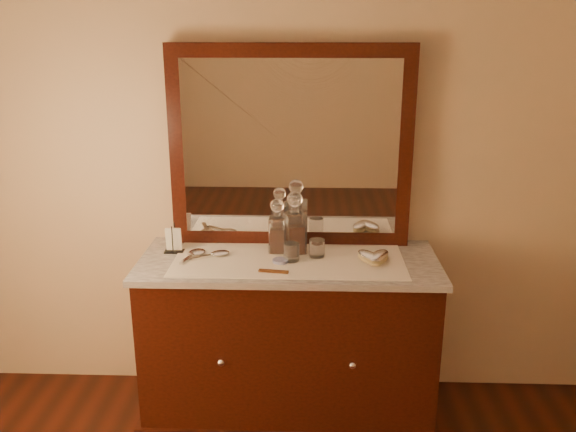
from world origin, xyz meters
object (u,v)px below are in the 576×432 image
at_px(napkin_rack, 174,241).
at_px(hand_mirror_outer, 195,253).
at_px(decanter_right, 295,229).
at_px(comb, 274,271).
at_px(brush_far, 379,257).
at_px(dresser_cabinet, 289,341).
at_px(brush_near, 369,257).
at_px(decanter_left, 277,231).
at_px(mirror_frame, 291,147).
at_px(pin_dish, 281,261).
at_px(hand_mirror_inner, 217,254).

bearing_deg(napkin_rack, hand_mirror_outer, -23.93).
bearing_deg(napkin_rack, decanter_right, 0.60).
xyz_separation_m(comb, brush_far, (0.49, 0.14, 0.02)).
distance_m(napkin_rack, brush_far, 1.01).
distance_m(dresser_cabinet, brush_near, 0.60).
distance_m(napkin_rack, decanter_left, 0.52).
xyz_separation_m(mirror_frame, pin_dish, (-0.04, -0.29, -0.49)).
bearing_deg(hand_mirror_inner, brush_near, -4.51).
bearing_deg(pin_dish, hand_mirror_outer, 169.53).
height_order(dresser_cabinet, decanter_right, decanter_right).
bearing_deg(pin_dish, brush_near, 2.44).
relative_size(brush_far, hand_mirror_inner, 0.95).
xyz_separation_m(dresser_cabinet, brush_far, (0.43, -0.03, 0.47)).
xyz_separation_m(pin_dish, comb, (-0.03, -0.12, -0.00)).
distance_m(decanter_left, brush_near, 0.47).
distance_m(mirror_frame, hand_mirror_inner, 0.64).
distance_m(comb, hand_mirror_outer, 0.44).
distance_m(decanter_left, decanter_right, 0.09).
bearing_deg(hand_mirror_inner, mirror_frame, 31.57).
distance_m(mirror_frame, pin_dish, 0.57).
xyz_separation_m(comb, hand_mirror_inner, (-0.29, 0.20, 0.00)).
distance_m(pin_dish, decanter_left, 0.17).
height_order(decanter_right, hand_mirror_inner, decanter_right).
bearing_deg(comb, decanter_left, 97.23).
bearing_deg(decanter_left, comb, -90.83).
xyz_separation_m(pin_dish, brush_near, (0.42, 0.02, 0.02)).
distance_m(dresser_cabinet, mirror_frame, 0.97).
height_order(pin_dish, hand_mirror_outer, hand_mirror_outer).
xyz_separation_m(pin_dish, brush_far, (0.46, 0.02, 0.02)).
height_order(decanter_left, brush_near, decanter_left).
distance_m(decanter_right, brush_far, 0.43).
xyz_separation_m(mirror_frame, brush_far, (0.43, -0.27, -0.47)).
bearing_deg(mirror_frame, brush_far, -32.70).
distance_m(dresser_cabinet, decanter_right, 0.57).
relative_size(decanter_left, hand_mirror_outer, 1.31).
bearing_deg(decanter_right, pin_dish, -115.10).
relative_size(comb, napkin_rack, 0.96).
bearing_deg(decanter_left, napkin_rack, -178.38).
bearing_deg(dresser_cabinet, comb, -110.34).
bearing_deg(dresser_cabinet, brush_near, -4.43).
bearing_deg(dresser_cabinet, pin_dish, -128.17).
xyz_separation_m(decanter_right, hand_mirror_outer, (-0.49, -0.06, -0.11)).
height_order(pin_dish, brush_far, brush_far).
bearing_deg(decanter_left, pin_dish, -81.27).
height_order(dresser_cabinet, hand_mirror_inner, hand_mirror_inner).
distance_m(pin_dish, decanter_right, 0.19).
height_order(mirror_frame, comb, mirror_frame).
xyz_separation_m(decanter_right, brush_far, (0.40, -0.12, -0.10)).
height_order(decanter_right, brush_far, decanter_right).
distance_m(napkin_rack, brush_near, 0.96).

